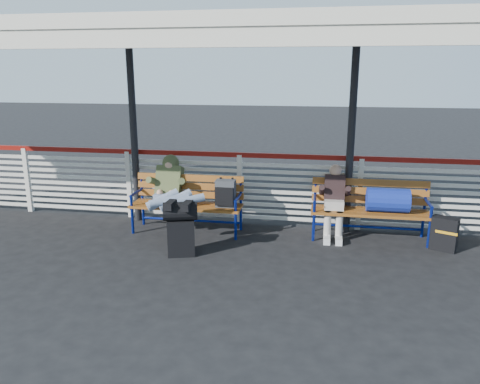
% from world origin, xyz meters
% --- Properties ---
extents(ground, '(60.00, 60.00, 0.00)m').
position_xyz_m(ground, '(0.00, 0.00, 0.00)').
color(ground, black).
rests_on(ground, ground).
extents(fence, '(12.08, 0.08, 1.24)m').
position_xyz_m(fence, '(0.00, 1.90, 0.66)').
color(fence, silver).
rests_on(fence, ground).
extents(canopy, '(12.60, 3.60, 3.16)m').
position_xyz_m(canopy, '(-0.00, 0.87, 3.04)').
color(canopy, silver).
rests_on(canopy, ground).
extents(luggage_stack, '(0.53, 0.39, 0.79)m').
position_xyz_m(luggage_stack, '(-0.56, 0.30, 0.43)').
color(luggage_stack, black).
rests_on(luggage_stack, ground).
extents(bench_left, '(1.80, 0.56, 0.92)m').
position_xyz_m(bench_left, '(-0.58, 1.34, 0.59)').
color(bench_left, '#965E1D').
rests_on(bench_left, ground).
extents(bench_right, '(1.80, 0.56, 0.92)m').
position_xyz_m(bench_right, '(2.27, 1.47, 0.61)').
color(bench_right, '#965E1D').
rests_on(bench_right, ground).
extents(traveler_man, '(0.94, 1.64, 0.77)m').
position_xyz_m(traveler_man, '(-0.91, 0.99, 0.69)').
color(traveler_man, '#889DB7').
rests_on(traveler_man, ground).
extents(companion_person, '(0.32, 0.66, 1.15)m').
position_xyz_m(companion_person, '(1.58, 1.46, 0.60)').
color(companion_person, '#B9B1A7').
rests_on(companion_person, ground).
extents(suitcase_side, '(0.41, 0.35, 0.50)m').
position_xyz_m(suitcase_side, '(3.18, 1.17, 0.25)').
color(suitcase_side, black).
rests_on(suitcase_side, ground).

